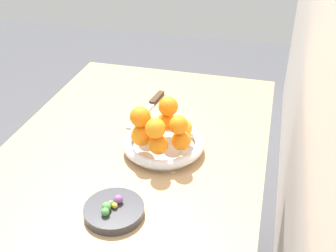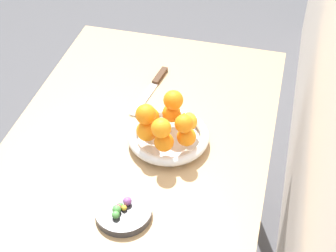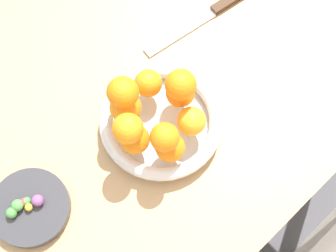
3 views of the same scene
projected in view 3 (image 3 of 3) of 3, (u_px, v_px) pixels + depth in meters
The scene contains 21 objects.
ground_plane at pixel (146, 187), 1.71m from camera, with size 6.00×6.00×0.00m, color #4C4C51.
dining_table at pixel (133, 113), 1.10m from camera, with size 1.10×0.76×0.74m.
fruit_bowl at pixel (159, 124), 0.97m from camera, with size 0.23×0.23×0.04m.
candy_dish at pixel (31, 208), 0.93m from camera, with size 0.14×0.14×0.02m, color #333338.
orange_0 at pixel (148, 83), 0.95m from camera, with size 0.05×0.05×0.05m, color orange.
orange_1 at pixel (126, 107), 0.93m from camera, with size 0.06×0.06×0.06m, color orange.
orange_2 at pixel (135, 139), 0.91m from camera, with size 0.05×0.05×0.05m, color orange.
orange_3 at pixel (170, 147), 0.91m from camera, with size 0.05×0.05×0.05m, color orange.
orange_4 at pixel (192, 121), 0.92m from camera, with size 0.05×0.05×0.05m, color orange.
orange_5 at pixel (180, 93), 0.94m from camera, with size 0.05×0.05×0.05m, color orange.
orange_6 at pixel (123, 92), 0.88m from camera, with size 0.06×0.06×0.06m, color orange.
orange_7 at pixel (165, 137), 0.86m from camera, with size 0.05×0.05×0.05m, color orange.
orange_8 at pixel (181, 85), 0.89m from camera, with size 0.06×0.06×0.06m, color orange.
orange_9 at pixel (128, 129), 0.86m from camera, with size 0.05×0.05×0.05m, color orange.
candy_ball_0 at pixel (11, 213), 0.90m from camera, with size 0.02×0.02×0.02m, color #4C9947.
candy_ball_1 at pixel (23, 202), 0.91m from camera, with size 0.01×0.01×0.01m, color #C6384C.
candy_ball_2 at pixel (27, 201), 0.91m from camera, with size 0.01×0.01×0.01m, color #4C9947.
candy_ball_3 at pixel (29, 207), 0.91m from camera, with size 0.01×0.01×0.01m, color gold.
candy_ball_4 at pixel (17, 205), 0.90m from camera, with size 0.02×0.02×0.02m, color #4C9947.
candy_ball_5 at pixel (38, 200), 0.91m from camera, with size 0.02×0.02×0.02m, color #8C4C99.
knife at pixel (207, 15), 1.08m from camera, with size 0.26×0.06×0.01m.
Camera 3 is at (0.23, 0.35, 1.67)m, focal length 55.00 mm.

